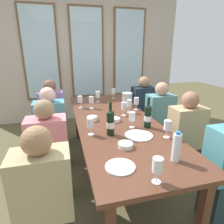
# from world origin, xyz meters

# --- Properties ---
(ground_plane) EXTENTS (12.00, 12.00, 0.00)m
(ground_plane) POSITION_xyz_m (0.00, 0.00, 0.00)
(ground_plane) COLOR brown
(back_wall_with_windows) EXTENTS (4.12, 0.10, 2.90)m
(back_wall_with_windows) POSITION_xyz_m (0.00, 2.25, 1.45)
(back_wall_with_windows) COLOR #C2B09D
(back_wall_with_windows) RESTS_ON ground
(dining_table) EXTENTS (0.92, 2.54, 0.74)m
(dining_table) POSITION_xyz_m (0.00, 0.00, 0.67)
(dining_table) COLOR brown
(dining_table) RESTS_ON ground
(white_plate_0) EXTENTS (0.22, 0.22, 0.01)m
(white_plate_0) POSITION_xyz_m (-0.23, -0.96, 0.74)
(white_plate_0) COLOR white
(white_plate_0) RESTS_ON dining_table
(white_plate_1) EXTENTS (0.27, 0.27, 0.01)m
(white_plate_1) POSITION_xyz_m (0.10, -0.50, 0.74)
(white_plate_1) COLOR white
(white_plate_1) RESTS_ON dining_table
(metal_pitcher) EXTENTS (0.16, 0.16, 0.19)m
(metal_pitcher) POSITION_xyz_m (0.34, 0.54, 0.84)
(metal_pitcher) COLOR silver
(metal_pitcher) RESTS_ON dining_table
(wine_bottle_0) EXTENTS (0.08, 0.08, 0.33)m
(wine_bottle_0) POSITION_xyz_m (0.27, -0.33, 0.87)
(wine_bottle_0) COLOR black
(wine_bottle_0) RESTS_ON dining_table
(wine_bottle_1) EXTENTS (0.08, 0.08, 0.33)m
(wine_bottle_1) POSITION_xyz_m (-0.16, -0.41, 0.87)
(wine_bottle_1) COLOR black
(wine_bottle_1) RESTS_ON dining_table
(tasting_bowl_0) EXTENTS (0.13, 0.13, 0.04)m
(tasting_bowl_0) POSITION_xyz_m (-0.02, -0.06, 0.76)
(tasting_bowl_0) COLOR white
(tasting_bowl_0) RESTS_ON dining_table
(tasting_bowl_1) EXTENTS (0.13, 0.13, 0.04)m
(tasting_bowl_1) POSITION_xyz_m (-0.10, -0.69, 0.76)
(tasting_bowl_1) COLOR white
(tasting_bowl_1) RESTS_ON dining_table
(tasting_bowl_2) EXTENTS (0.12, 0.12, 0.05)m
(tasting_bowl_2) POSITION_xyz_m (-0.27, 0.03, 0.77)
(tasting_bowl_2) COLOR white
(tasting_bowl_2) RESTS_ON dining_table
(water_bottle) EXTENTS (0.06, 0.06, 0.24)m
(water_bottle) POSITION_xyz_m (0.20, -0.98, 0.85)
(water_bottle) COLOR white
(water_bottle) RESTS_ON dining_table
(wine_glass_0) EXTENTS (0.07, 0.07, 0.17)m
(wine_glass_0) POSITION_xyz_m (0.11, -0.29, 0.86)
(wine_glass_0) COLOR white
(wine_glass_0) RESTS_ON dining_table
(wine_glass_1) EXTENTS (0.07, 0.07, 0.17)m
(wine_glass_1) POSITION_xyz_m (0.39, 0.30, 0.86)
(wine_glass_1) COLOR white
(wine_glass_1) RESTS_ON dining_table
(wine_glass_2) EXTENTS (0.07, 0.07, 0.17)m
(wine_glass_2) POSITION_xyz_m (0.25, 1.00, 0.86)
(wine_glass_2) COLOR white
(wine_glass_2) RESTS_ON dining_table
(wine_glass_3) EXTENTS (0.07, 0.07, 0.17)m
(wine_glass_3) POSITION_xyz_m (-0.20, 0.53, 0.86)
(wine_glass_3) COLOR white
(wine_glass_3) RESTS_ON dining_table
(wine_glass_4) EXTENTS (0.07, 0.07, 0.17)m
(wine_glass_4) POSITION_xyz_m (0.34, -0.60, 0.86)
(wine_glass_4) COLOR white
(wine_glass_4) RESTS_ON dining_table
(wine_glass_5) EXTENTS (0.07, 0.07, 0.17)m
(wine_glass_5) POSITION_xyz_m (0.15, 0.11, 0.86)
(wine_glass_5) COLOR white
(wine_glass_5) RESTS_ON dining_table
(wine_glass_6) EXTENTS (0.07, 0.07, 0.17)m
(wine_glass_6) POSITION_xyz_m (-0.35, 0.59, 0.86)
(wine_glass_6) COLOR white
(wine_glass_6) RESTS_ON dining_table
(wine_glass_7) EXTENTS (0.07, 0.07, 0.17)m
(wine_glass_7) POSITION_xyz_m (-0.05, 0.84, 0.86)
(wine_glass_7) COLOR white
(wine_glass_7) RESTS_ON dining_table
(wine_glass_8) EXTENTS (0.07, 0.07, 0.17)m
(wine_glass_8) POSITION_xyz_m (0.26, 0.21, 0.86)
(wine_glass_8) COLOR white
(wine_glass_8) RESTS_ON dining_table
(wine_glass_9) EXTENTS (0.07, 0.07, 0.17)m
(wine_glass_9) POSITION_xyz_m (-0.35, -0.36, 0.86)
(wine_glass_9) COLOR white
(wine_glass_9) RESTS_ON dining_table
(wine_glass_10) EXTENTS (0.07, 0.07, 0.17)m
(wine_glass_10) POSITION_xyz_m (-0.05, -1.17, 0.86)
(wine_glass_10) COLOR white
(wine_glass_10) RESTS_ON dining_table
(seated_person_0) EXTENTS (0.38, 0.24, 1.11)m
(seated_person_0) POSITION_xyz_m (-0.77, 0.32, 0.53)
(seated_person_0) COLOR #39213C
(seated_person_0) RESTS_ON ground
(seated_person_1) EXTENTS (0.38, 0.24, 1.11)m
(seated_person_1) POSITION_xyz_m (0.77, 0.30, 0.53)
(seated_person_1) COLOR #382F31
(seated_person_1) RESTS_ON ground
(seated_person_2) EXTENTS (0.38, 0.24, 1.11)m
(seated_person_2) POSITION_xyz_m (-0.77, 0.94, 0.53)
(seated_person_2) COLOR #38333D
(seated_person_2) RESTS_ON ground
(seated_person_3) EXTENTS (0.38, 0.24, 1.11)m
(seated_person_3) POSITION_xyz_m (0.77, 0.90, 0.53)
(seated_person_3) COLOR #2E2840
(seated_person_3) RESTS_ON ground
(seated_person_4) EXTENTS (0.38, 0.24, 1.11)m
(seated_person_4) POSITION_xyz_m (-0.77, -0.95, 0.53)
(seated_person_4) COLOR #29343C
(seated_person_4) RESTS_ON ground
(seated_person_6) EXTENTS (0.38, 0.24, 1.11)m
(seated_person_6) POSITION_xyz_m (-0.77, -0.29, 0.53)
(seated_person_6) COLOR #29223E
(seated_person_6) RESTS_ON ground
(seated_person_7) EXTENTS (0.38, 0.24, 1.11)m
(seated_person_7) POSITION_xyz_m (0.77, -0.34, 0.53)
(seated_person_7) COLOR #33232C
(seated_person_7) RESTS_ON ground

